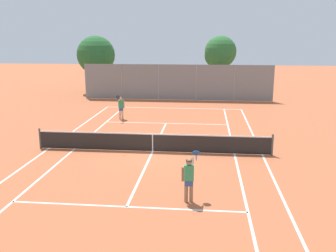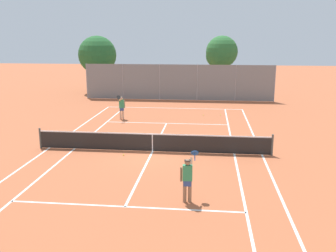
% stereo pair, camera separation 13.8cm
% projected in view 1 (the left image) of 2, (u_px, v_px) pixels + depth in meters
% --- Properties ---
extents(ground_plane, '(120.00, 120.00, 0.00)m').
position_uv_depth(ground_plane, '(153.00, 152.00, 19.10)').
color(ground_plane, '#B25B38').
extents(court_line_markings, '(11.10, 23.90, 0.01)m').
position_uv_depth(court_line_markings, '(153.00, 151.00, 19.09)').
color(court_line_markings, silver).
rests_on(court_line_markings, ground).
extents(tennis_net, '(12.00, 0.10, 1.07)m').
position_uv_depth(tennis_net, '(153.00, 142.00, 18.98)').
color(tennis_net, '#474C47').
rests_on(tennis_net, ground).
extents(player_near_side, '(0.63, 0.76, 1.77)m').
position_uv_depth(player_near_side, '(189.00, 177.00, 13.10)').
color(player_near_side, '#936B4C').
rests_on(player_near_side, ground).
extents(player_far_left, '(0.47, 0.88, 1.77)m').
position_uv_depth(player_far_left, '(121.00, 106.00, 26.33)').
color(player_far_left, '#D8A884').
rests_on(player_far_left, ground).
extents(loose_tennis_ball_0, '(0.07, 0.07, 0.07)m').
position_uv_depth(loose_tennis_ball_0, '(203.00, 115.00, 27.82)').
color(loose_tennis_ball_0, '#D1DB33').
rests_on(loose_tennis_ball_0, ground).
extents(loose_tennis_ball_2, '(0.07, 0.07, 0.07)m').
position_uv_depth(loose_tennis_ball_2, '(124.00, 155.00, 18.44)').
color(loose_tennis_ball_2, '#D1DB33').
rests_on(loose_tennis_ball_2, ground).
extents(loose_tennis_ball_3, '(0.07, 0.07, 0.07)m').
position_uv_depth(loose_tennis_ball_3, '(220.00, 115.00, 27.88)').
color(loose_tennis_ball_3, '#D1DB33').
rests_on(loose_tennis_ball_3, ground).
extents(back_fence, '(17.31, 0.08, 3.27)m').
position_uv_depth(back_fence, '(177.00, 82.00, 34.18)').
color(back_fence, gray).
rests_on(back_fence, ground).
extents(tree_behind_left, '(3.88, 3.88, 5.81)m').
position_uv_depth(tree_behind_left, '(95.00, 56.00, 38.33)').
color(tree_behind_left, brown).
rests_on(tree_behind_left, ground).
extents(tree_behind_right, '(3.14, 3.13, 5.81)m').
position_uv_depth(tree_behind_right, '(219.00, 53.00, 37.06)').
color(tree_behind_right, brown).
rests_on(tree_behind_right, ground).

